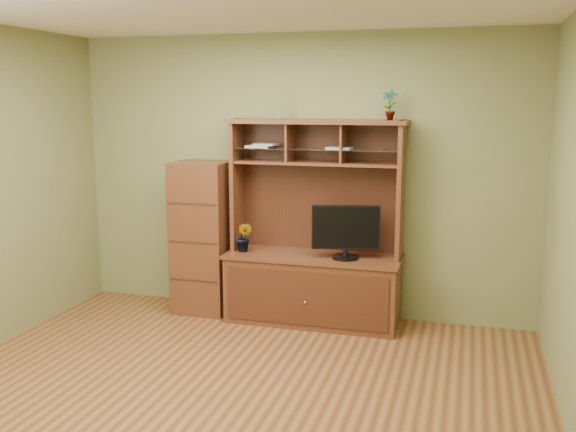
% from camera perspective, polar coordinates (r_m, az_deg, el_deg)
% --- Properties ---
extents(room, '(4.54, 4.04, 2.74)m').
position_cam_1_polar(room, '(4.33, -5.83, 0.57)').
color(room, '#5B331A').
rests_on(room, ground).
extents(media_hutch, '(1.66, 0.61, 1.90)m').
position_cam_1_polar(media_hutch, '(6.05, 2.30, -4.60)').
color(media_hutch, '#452213').
rests_on(media_hutch, room).
extents(monitor, '(0.61, 0.24, 0.49)m').
position_cam_1_polar(monitor, '(5.82, 5.15, -1.31)').
color(monitor, black).
rests_on(monitor, media_hutch).
extents(orchid_plant, '(0.18, 0.15, 0.28)m').
position_cam_1_polar(orchid_plant, '(6.10, -3.91, -1.90)').
color(orchid_plant, '#2D581E').
rests_on(orchid_plant, media_hutch).
extents(top_plant, '(0.16, 0.12, 0.27)m').
position_cam_1_polar(top_plant, '(5.81, 9.02, 9.76)').
color(top_plant, '#2E6824').
rests_on(top_plant, media_hutch).
extents(reed_diffuser, '(0.06, 0.06, 0.28)m').
position_cam_1_polar(reed_diffuser, '(6.02, -0.86, 9.67)').
color(reed_diffuser, silver).
rests_on(reed_diffuser, media_hutch).
extents(magazines, '(1.01, 0.20, 0.04)m').
position_cam_1_polar(magazines, '(6.01, -0.09, 6.22)').
color(magazines, silver).
rests_on(magazines, media_hutch).
extents(side_cabinet, '(0.53, 0.48, 1.49)m').
position_cam_1_polar(side_cabinet, '(6.36, -7.57, -1.89)').
color(side_cabinet, '#452213').
rests_on(side_cabinet, room).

